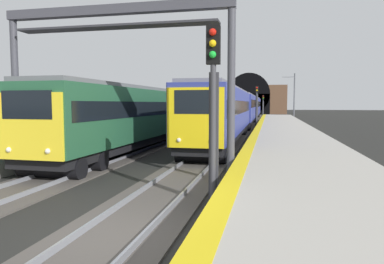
% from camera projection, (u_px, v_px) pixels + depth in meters
% --- Properties ---
extents(ground_plane, '(320.00, 320.00, 0.00)m').
position_uv_depth(ground_plane, '(112.00, 239.00, 7.71)').
color(ground_plane, black).
extents(platform_right, '(112.00, 4.61, 1.02)m').
position_uv_depth(platform_right, '(330.00, 233.00, 6.71)').
color(platform_right, '#ADA89E').
rests_on(platform_right, ground_plane).
extents(platform_right_edge_strip, '(112.00, 0.50, 0.01)m').
position_uv_depth(platform_right_edge_strip, '(222.00, 200.00, 7.11)').
color(platform_right_edge_strip, yellow).
rests_on(platform_right_edge_strip, platform_right).
extents(track_main_line, '(160.00, 2.77, 0.21)m').
position_uv_depth(track_main_line, '(112.00, 237.00, 7.71)').
color(track_main_line, '#4C4742').
rests_on(track_main_line, ground_plane).
extents(train_main_approaching, '(62.63, 2.86, 4.09)m').
position_uv_depth(train_main_approaching, '(244.00, 108.00, 46.28)').
color(train_main_approaching, navy).
rests_on(train_main_approaching, ground_plane).
extents(train_adjacent_platform, '(40.88, 3.22, 3.94)m').
position_uv_depth(train_adjacent_platform, '(179.00, 111.00, 32.43)').
color(train_adjacent_platform, '#235638').
rests_on(train_adjacent_platform, ground_plane).
extents(railway_signal_near, '(0.39, 0.38, 5.07)m').
position_uv_depth(railway_signal_near, '(213.00, 99.00, 9.85)').
color(railway_signal_near, '#38383D').
rests_on(railway_signal_near, ground_plane).
extents(railway_signal_mid, '(0.39, 0.38, 4.98)m').
position_uv_depth(railway_signal_mid, '(257.00, 104.00, 41.92)').
color(railway_signal_mid, '#38383D').
rests_on(railway_signal_mid, ground_plane).
extents(railway_signal_far, '(0.39, 0.38, 4.78)m').
position_uv_depth(railway_signal_far, '(263.00, 103.00, 80.16)').
color(railway_signal_far, '#4C4C54').
rests_on(railway_signal_far, ground_plane).
extents(overhead_signal_gantry, '(0.70, 9.06, 6.62)m').
position_uv_depth(overhead_signal_gantry, '(115.00, 47.00, 13.36)').
color(overhead_signal_gantry, '#3F3F47').
rests_on(overhead_signal_gantry, ground_plane).
extents(tunnel_portal, '(2.59, 20.40, 11.42)m').
position_uv_depth(tunnel_portal, '(249.00, 100.00, 97.79)').
color(tunnel_portal, brown).
rests_on(tunnel_portal, ground_plane).
extents(catenary_mast_near, '(0.22, 2.11, 7.85)m').
position_uv_depth(catenary_mast_near, '(294.00, 97.00, 58.02)').
color(catenary_mast_near, '#595B60').
rests_on(catenary_mast_near, ground_plane).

